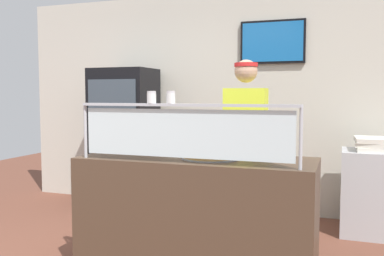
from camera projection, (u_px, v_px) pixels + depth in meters
name	position (u px, v px, depth m)	size (l,w,h in m)	color
ground_plane	(219.00, 248.00, 4.03)	(12.00, 12.00, 0.00)	brown
shop_rear_unit	(251.00, 101.00, 5.23)	(6.24, 0.13, 2.70)	beige
serving_counter	(197.00, 217.00, 3.38)	(1.84, 0.70, 0.95)	#4C3828
sneeze_guard	(184.00, 125.00, 3.05)	(1.66, 0.06, 0.43)	#B2B5BC
pizza_tray	(211.00, 156.00, 3.29)	(0.45, 0.45, 0.04)	#9EA0A8
pizza_server	(207.00, 154.00, 3.28)	(0.07, 0.28, 0.01)	#ADAFB7
parmesan_shaker	(152.00, 98.00, 3.12)	(0.07, 0.07, 0.09)	white
pepper_flake_shaker	(171.00, 98.00, 3.07)	(0.06, 0.06, 0.09)	white
worker_figure	(246.00, 142.00, 3.93)	(0.41, 0.50, 1.76)	#23232D
drink_fridge	(124.00, 139.00, 5.36)	(0.73, 0.61, 1.76)	black
prep_shelf	(377.00, 193.00, 4.37)	(0.70, 0.55, 0.87)	#B7BABF
pizza_box_stack	(378.00, 144.00, 4.34)	(0.46, 0.45, 0.14)	silver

